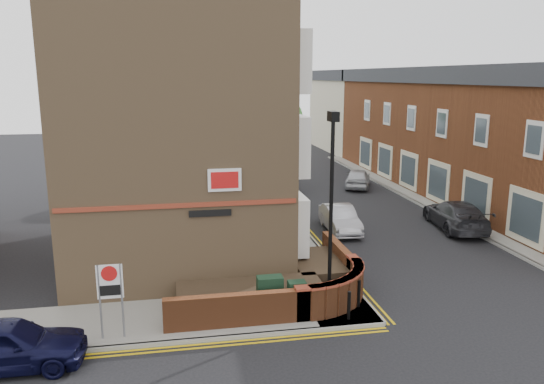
% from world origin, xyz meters
% --- Properties ---
extents(ground, '(120.00, 120.00, 0.00)m').
position_xyz_m(ground, '(0.00, 0.00, 0.00)').
color(ground, black).
rests_on(ground, ground).
extents(pavement_corner, '(13.00, 3.00, 0.12)m').
position_xyz_m(pavement_corner, '(-3.50, 1.50, 0.06)').
color(pavement_corner, gray).
rests_on(pavement_corner, ground).
extents(pavement_main, '(2.00, 32.00, 0.12)m').
position_xyz_m(pavement_main, '(2.00, 16.00, 0.06)').
color(pavement_main, gray).
rests_on(pavement_main, ground).
extents(pavement_far, '(4.00, 40.00, 0.12)m').
position_xyz_m(pavement_far, '(13.00, 13.00, 0.06)').
color(pavement_far, gray).
rests_on(pavement_far, ground).
extents(kerb_side, '(13.00, 0.15, 0.12)m').
position_xyz_m(kerb_side, '(-3.50, 0.00, 0.06)').
color(kerb_side, gray).
rests_on(kerb_side, ground).
extents(kerb_main_near, '(0.15, 32.00, 0.12)m').
position_xyz_m(kerb_main_near, '(3.00, 16.00, 0.06)').
color(kerb_main_near, gray).
rests_on(kerb_main_near, ground).
extents(kerb_main_far, '(0.15, 40.00, 0.12)m').
position_xyz_m(kerb_main_far, '(11.00, 13.00, 0.06)').
color(kerb_main_far, gray).
rests_on(kerb_main_far, ground).
extents(yellow_lines_side, '(13.00, 0.28, 0.01)m').
position_xyz_m(yellow_lines_side, '(-3.50, -0.25, 0.01)').
color(yellow_lines_side, gold).
rests_on(yellow_lines_side, ground).
extents(yellow_lines_main, '(0.28, 32.00, 0.01)m').
position_xyz_m(yellow_lines_main, '(3.25, 16.00, 0.01)').
color(yellow_lines_main, gold).
rests_on(yellow_lines_main, ground).
extents(corner_building, '(8.95, 10.40, 13.60)m').
position_xyz_m(corner_building, '(-2.84, 8.00, 6.23)').
color(corner_building, '#8B6C4A').
rests_on(corner_building, ground).
extents(garden_wall, '(6.80, 6.00, 1.20)m').
position_xyz_m(garden_wall, '(0.00, 2.50, 0.00)').
color(garden_wall, brown).
rests_on(garden_wall, ground).
extents(lamppost, '(0.25, 0.50, 6.30)m').
position_xyz_m(lamppost, '(1.60, 1.20, 3.34)').
color(lamppost, black).
rests_on(lamppost, pavement_corner).
extents(utility_cabinet_large, '(0.80, 0.45, 1.20)m').
position_xyz_m(utility_cabinet_large, '(-0.30, 1.30, 0.72)').
color(utility_cabinet_large, black).
rests_on(utility_cabinet_large, pavement_corner).
extents(utility_cabinet_small, '(0.55, 0.40, 1.10)m').
position_xyz_m(utility_cabinet_small, '(0.50, 1.00, 0.67)').
color(utility_cabinet_small, black).
rests_on(utility_cabinet_small, pavement_corner).
extents(bollard_near, '(0.11, 0.11, 0.90)m').
position_xyz_m(bollard_near, '(2.00, 0.40, 0.57)').
color(bollard_near, black).
rests_on(bollard_near, pavement_corner).
extents(bollard_far, '(0.11, 0.11, 0.90)m').
position_xyz_m(bollard_far, '(2.60, 1.20, 0.57)').
color(bollard_far, black).
rests_on(bollard_far, pavement_corner).
extents(zone_sign, '(0.72, 0.07, 2.20)m').
position_xyz_m(zone_sign, '(-5.00, 0.50, 1.64)').
color(zone_sign, slate).
rests_on(zone_sign, pavement_corner).
extents(far_terrace, '(5.40, 30.40, 8.00)m').
position_xyz_m(far_terrace, '(14.50, 17.00, 4.04)').
color(far_terrace, brown).
rests_on(far_terrace, ground).
extents(far_terrace_cream, '(5.40, 12.40, 8.00)m').
position_xyz_m(far_terrace_cream, '(14.50, 38.00, 4.05)').
color(far_terrace_cream, beige).
rests_on(far_terrace_cream, ground).
extents(tree_near, '(3.64, 3.65, 6.70)m').
position_xyz_m(tree_near, '(2.00, 14.05, 4.70)').
color(tree_near, '#382B1E').
rests_on(tree_near, pavement_main).
extents(tree_mid, '(4.03, 4.03, 7.42)m').
position_xyz_m(tree_mid, '(2.00, 22.05, 5.20)').
color(tree_mid, '#382B1E').
rests_on(tree_mid, pavement_main).
extents(tree_far, '(3.81, 3.81, 7.00)m').
position_xyz_m(tree_far, '(2.00, 30.05, 4.91)').
color(tree_far, '#382B1E').
rests_on(tree_far, pavement_main).
extents(traffic_light_assembly, '(0.20, 0.16, 4.20)m').
position_xyz_m(traffic_light_assembly, '(2.40, 25.00, 2.78)').
color(traffic_light_assembly, black).
rests_on(traffic_light_assembly, pavement_main).
extents(navy_hatchback, '(4.01, 1.66, 1.36)m').
position_xyz_m(navy_hatchback, '(-7.55, -0.50, 0.68)').
color(navy_hatchback, black).
rests_on(navy_hatchback, ground).
extents(silver_car_near, '(1.51, 3.88, 1.26)m').
position_xyz_m(silver_car_near, '(4.74, 9.92, 0.63)').
color(silver_car_near, '#A9A9B0').
rests_on(silver_car_near, ground).
extents(red_car_main, '(2.81, 5.28, 1.41)m').
position_xyz_m(red_car_main, '(3.60, 20.65, 0.71)').
color(red_car_main, maroon).
rests_on(red_car_main, ground).
extents(grey_car_far, '(2.65, 5.14, 1.43)m').
position_xyz_m(grey_car_far, '(10.50, 9.27, 0.71)').
color(grey_car_far, '#2A2A2E').
rests_on(grey_car_far, ground).
extents(silver_car_far, '(2.91, 4.16, 1.32)m').
position_xyz_m(silver_car_far, '(9.12, 19.68, 0.66)').
color(silver_car_far, '#B2B4BA').
rests_on(silver_car_far, ground).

